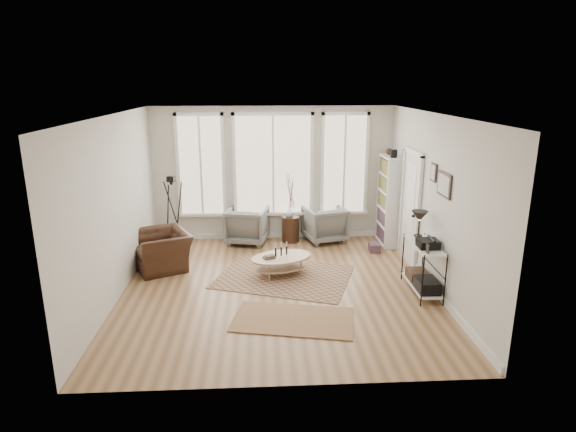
{
  "coord_description": "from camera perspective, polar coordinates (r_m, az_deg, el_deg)",
  "views": [
    {
      "loc": [
        -0.27,
        -7.57,
        3.41
      ],
      "look_at": [
        0.2,
        0.6,
        1.1
      ],
      "focal_mm": 30.0,
      "sensor_mm": 36.0,
      "label": 1
    }
  ],
  "objects": [
    {
      "name": "rug_main",
      "position": [
        8.73,
        -0.46,
        -7.18
      ],
      "size": [
        2.72,
        2.37,
        0.01
      ],
      "primitive_type": "cube",
      "rotation": [
        0.0,
        0.0,
        -0.34
      ],
      "color": "brown",
      "rests_on": "ground"
    },
    {
      "name": "tripod_camera",
      "position": [
        10.15,
        -13.41,
        -0.06
      ],
      "size": [
        0.55,
        0.55,
        1.55
      ],
      "color": "black",
      "rests_on": "ground"
    },
    {
      "name": "book_stack_far",
      "position": [
        10.11,
        10.19,
        -3.79
      ],
      "size": [
        0.2,
        0.24,
        0.14
      ],
      "primitive_type": "cube",
      "rotation": [
        0.0,
        0.0,
        0.17
      ],
      "color": "brown",
      "rests_on": "ground"
    },
    {
      "name": "armchair_right",
      "position": [
        10.55,
        4.36,
        -0.93
      ],
      "size": [
        1.02,
        1.03,
        0.77
      ],
      "primitive_type": "imported",
      "rotation": [
        0.0,
        0.0,
        3.41
      ],
      "color": "slate",
      "rests_on": "ground"
    },
    {
      "name": "rug_runner",
      "position": [
        7.25,
        0.63,
        -12.15
      ],
      "size": [
        1.92,
        1.31,
        0.01
      ],
      "primitive_type": "cube",
      "rotation": [
        0.0,
        0.0,
        -0.2
      ],
      "color": "brown",
      "rests_on": "ground"
    },
    {
      "name": "accent_chair",
      "position": [
        9.33,
        -14.73,
        -3.93
      ],
      "size": [
        1.38,
        1.32,
        0.7
      ],
      "primitive_type": "imported",
      "rotation": [
        0.0,
        0.0,
        -1.11
      ],
      "color": "#361E12",
      "rests_on": "ground"
    },
    {
      "name": "vase",
      "position": [
        10.4,
        0.15,
        0.54
      ],
      "size": [
        0.27,
        0.27,
        0.23
      ],
      "primitive_type": "imported",
      "rotation": [
        0.0,
        0.0,
        -0.26
      ],
      "color": "silver",
      "rests_on": "side_table"
    },
    {
      "name": "book_stack_near",
      "position": [
        10.1,
        10.2,
        -3.69
      ],
      "size": [
        0.22,
        0.28,
        0.18
      ],
      "primitive_type": "cube",
      "rotation": [
        0.0,
        0.0,
        -0.03
      ],
      "color": "brown",
      "rests_on": "ground"
    },
    {
      "name": "low_shelf",
      "position": [
        8.26,
        15.71,
        -5.39
      ],
      "size": [
        0.38,
        1.08,
        1.3
      ],
      "color": "white",
      "rests_on": "ground"
    },
    {
      "name": "room",
      "position": [
        7.85,
        -1.07,
        1.13
      ],
      "size": [
        5.5,
        5.54,
        2.9
      ],
      "color": "#A0764F",
      "rests_on": "ground"
    },
    {
      "name": "wall_art",
      "position": [
        7.98,
        17.72,
        3.94
      ],
      "size": [
        0.04,
        0.88,
        0.44
      ],
      "color": "black",
      "rests_on": "ground"
    },
    {
      "name": "bay_window",
      "position": [
        10.44,
        -1.77,
        5.82
      ],
      "size": [
        4.14,
        0.12,
        2.24
      ],
      "color": "tan",
      "rests_on": "ground"
    },
    {
      "name": "door",
      "position": [
        9.45,
        14.31,
        1.26
      ],
      "size": [
        0.09,
        1.06,
        2.22
      ],
      "color": "silver",
      "rests_on": "ground"
    },
    {
      "name": "side_table",
      "position": [
        10.38,
        0.31,
        0.95
      ],
      "size": [
        0.37,
        0.37,
        1.57
      ],
      "color": "#361E12",
      "rests_on": "ground"
    },
    {
      "name": "armchair_left",
      "position": [
        10.43,
        -4.85,
        -1.11
      ],
      "size": [
        0.99,
        1.01,
        0.78
      ],
      "primitive_type": "imported",
      "rotation": [
        0.0,
        0.0,
        2.93
      ],
      "color": "slate",
      "rests_on": "ground"
    },
    {
      "name": "coffee_table",
      "position": [
        8.72,
        -0.84,
        -5.29
      ],
      "size": [
        1.3,
        1.07,
        0.52
      ],
      "color": "tan",
      "rests_on": "ground"
    },
    {
      "name": "bookcase",
      "position": [
        10.45,
        11.82,
        1.85
      ],
      "size": [
        0.31,
        0.85,
        2.06
      ],
      "color": "white",
      "rests_on": "ground"
    }
  ]
}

